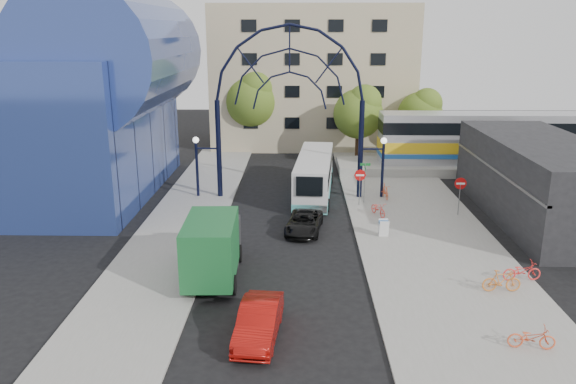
{
  "coord_description": "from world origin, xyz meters",
  "views": [
    {
      "loc": [
        0.66,
        -24.72,
        11.69
      ],
      "look_at": [
        0.05,
        6.0,
        2.75
      ],
      "focal_mm": 35.0,
      "sensor_mm": 36.0,
      "label": 1
    }
  ],
  "objects_px": {
    "stop_sign": "(360,178)",
    "tree_north_b": "(252,98)",
    "city_bus": "(314,174)",
    "bike_near_b": "(385,191)",
    "red_sedan": "(259,321)",
    "bike_far_c": "(532,337)",
    "street_name_sign": "(365,174)",
    "tree_north_c": "(422,112)",
    "bike_far_a": "(522,271)",
    "gateway_arch": "(290,77)",
    "bike_far_b": "(502,281)",
    "black_suv": "(304,222)",
    "bike_near_a": "(378,209)",
    "sandwich_board": "(384,226)",
    "train_car": "(530,138)",
    "tree_north_a": "(360,111)",
    "do_not_enter_sign": "(460,187)",
    "green_truck": "(213,246)"
  },
  "relations": [
    {
      "from": "tree_north_c",
      "to": "bike_far_a",
      "type": "distance_m",
      "value": 28.06
    },
    {
      "from": "street_name_sign",
      "to": "bike_far_b",
      "type": "xyz_separation_m",
      "value": [
        4.75,
        -13.71,
        -1.48
      ]
    },
    {
      "from": "black_suv",
      "to": "tree_north_c",
      "type": "bearing_deg",
      "value": 69.88
    },
    {
      "from": "tree_north_c",
      "to": "city_bus",
      "type": "xyz_separation_m",
      "value": [
        -10.33,
        -13.06,
        -2.76
      ]
    },
    {
      "from": "bike_far_b",
      "to": "sandwich_board",
      "type": "bearing_deg",
      "value": 30.17
    },
    {
      "from": "train_car",
      "to": "bike_near_b",
      "type": "height_order",
      "value": "train_car"
    },
    {
      "from": "train_car",
      "to": "red_sedan",
      "type": "relative_size",
      "value": 5.87
    },
    {
      "from": "city_bus",
      "to": "bike_near_b",
      "type": "bearing_deg",
      "value": -8.81
    },
    {
      "from": "street_name_sign",
      "to": "bike_near_a",
      "type": "xyz_separation_m",
      "value": [
        0.6,
        -2.84,
        -1.56
      ]
    },
    {
      "from": "street_name_sign",
      "to": "bike_far_c",
      "type": "relative_size",
      "value": 1.6
    },
    {
      "from": "gateway_arch",
      "to": "tree_north_c",
      "type": "distance_m",
      "value": 18.95
    },
    {
      "from": "tree_north_c",
      "to": "red_sedan",
      "type": "height_order",
      "value": "tree_north_c"
    },
    {
      "from": "red_sedan",
      "to": "bike_far_b",
      "type": "height_order",
      "value": "red_sedan"
    },
    {
      "from": "bike_far_c",
      "to": "black_suv",
      "type": "bearing_deg",
      "value": 39.59
    },
    {
      "from": "tree_north_b",
      "to": "bike_far_b",
      "type": "height_order",
      "value": "tree_north_b"
    },
    {
      "from": "bike_near_b",
      "to": "train_car",
      "type": "bearing_deg",
      "value": 25.95
    },
    {
      "from": "stop_sign",
      "to": "street_name_sign",
      "type": "distance_m",
      "value": 0.74
    },
    {
      "from": "city_bus",
      "to": "black_suv",
      "type": "xyz_separation_m",
      "value": [
        -0.8,
        -7.93,
        -0.93
      ]
    },
    {
      "from": "bike_near_a",
      "to": "bike_far_b",
      "type": "relative_size",
      "value": 0.96
    },
    {
      "from": "tree_north_a",
      "to": "city_bus",
      "type": "xyz_separation_m",
      "value": [
        -4.33,
        -11.06,
        -3.09
      ]
    },
    {
      "from": "tree_north_c",
      "to": "bike_near_a",
      "type": "height_order",
      "value": "tree_north_c"
    },
    {
      "from": "stop_sign",
      "to": "tree_north_c",
      "type": "xyz_separation_m",
      "value": [
        7.32,
        15.93,
        2.28
      ]
    },
    {
      "from": "street_name_sign",
      "to": "sandwich_board",
      "type": "distance_m",
      "value": 6.78
    },
    {
      "from": "do_not_enter_sign",
      "to": "sandwich_board",
      "type": "relative_size",
      "value": 2.51
    },
    {
      "from": "train_car",
      "to": "bike_far_b",
      "type": "relative_size",
      "value": 14.17
    },
    {
      "from": "do_not_enter_sign",
      "to": "bike_far_a",
      "type": "bearing_deg",
      "value": -88.0
    },
    {
      "from": "red_sedan",
      "to": "bike_far_a",
      "type": "bearing_deg",
      "value": 28.23
    },
    {
      "from": "tree_north_b",
      "to": "tree_north_c",
      "type": "distance_m",
      "value": 16.15
    },
    {
      "from": "do_not_enter_sign",
      "to": "bike_far_a",
      "type": "distance_m",
      "value": 9.98
    },
    {
      "from": "stop_sign",
      "to": "bike_near_a",
      "type": "distance_m",
      "value": 2.84
    },
    {
      "from": "street_name_sign",
      "to": "gateway_arch",
      "type": "bearing_deg",
      "value": 164.93
    },
    {
      "from": "sandwich_board",
      "to": "green_truck",
      "type": "height_order",
      "value": "green_truck"
    },
    {
      "from": "sandwich_board",
      "to": "gateway_arch",
      "type": "bearing_deg",
      "value": 124.91
    },
    {
      "from": "red_sedan",
      "to": "bike_far_c",
      "type": "xyz_separation_m",
      "value": [
        10.31,
        -0.78,
        -0.13
      ]
    },
    {
      "from": "green_truck",
      "to": "bike_far_b",
      "type": "distance_m",
      "value": 13.56
    },
    {
      "from": "bike_far_a",
      "to": "tree_north_b",
      "type": "bearing_deg",
      "value": 22.74
    },
    {
      "from": "bike_near_b",
      "to": "bike_far_a",
      "type": "height_order",
      "value": "bike_near_b"
    },
    {
      "from": "city_bus",
      "to": "black_suv",
      "type": "bearing_deg",
      "value": -90.87
    },
    {
      "from": "do_not_enter_sign",
      "to": "green_truck",
      "type": "distance_m",
      "value": 17.28
    },
    {
      "from": "stop_sign",
      "to": "city_bus",
      "type": "height_order",
      "value": "city_bus"
    },
    {
      "from": "do_not_enter_sign",
      "to": "red_sedan",
      "type": "bearing_deg",
      "value": -128.16
    },
    {
      "from": "train_car",
      "to": "tree_north_a",
      "type": "height_order",
      "value": "tree_north_a"
    },
    {
      "from": "city_bus",
      "to": "bike_far_c",
      "type": "distance_m",
      "value": 22.14
    },
    {
      "from": "tree_north_b",
      "to": "black_suv",
      "type": "height_order",
      "value": "tree_north_b"
    },
    {
      "from": "red_sedan",
      "to": "green_truck",
      "type": "bearing_deg",
      "value": 119.69
    },
    {
      "from": "city_bus",
      "to": "bike_far_b",
      "type": "height_order",
      "value": "city_bus"
    },
    {
      "from": "gateway_arch",
      "to": "bike_far_c",
      "type": "bearing_deg",
      "value": -64.62
    },
    {
      "from": "sandwich_board",
      "to": "black_suv",
      "type": "height_order",
      "value": "black_suv"
    },
    {
      "from": "stop_sign",
      "to": "tree_north_b",
      "type": "height_order",
      "value": "tree_north_b"
    },
    {
      "from": "tree_north_c",
      "to": "bike_near_b",
      "type": "xyz_separation_m",
      "value": [
        -5.32,
        -14.28,
        -3.65
      ]
    }
  ]
}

